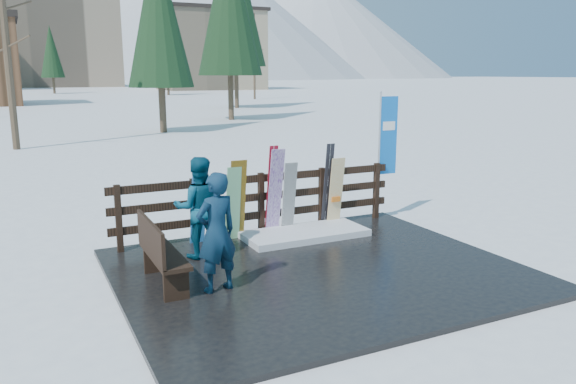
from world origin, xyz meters
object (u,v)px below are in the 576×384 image
snowboard_3 (275,192)px  snowboard_5 (336,192)px  snowboard_4 (289,198)px  person_front (216,232)px  bench (159,251)px  person_back (199,208)px  snowboard_0 (199,205)px  snowboard_2 (237,200)px  rental_flag (386,140)px  snowboard_1 (233,204)px

snowboard_3 → snowboard_5: size_ratio=1.20×
snowboard_3 → snowboard_4: size_ratio=1.21×
snowboard_3 → person_front: person_front is taller
bench → person_back: bearing=48.1°
snowboard_0 → snowboard_2: snowboard_2 is taller
snowboard_4 → rental_flag: bearing=6.5°
snowboard_5 → rental_flag: size_ratio=0.53×
snowboard_1 → snowboard_2: (0.08, -0.00, 0.06)m
snowboard_0 → snowboard_3: 1.47m
bench → snowboard_2: bearing=42.2°
snowboard_2 → rental_flag: 3.51m
bench → person_front: person_front is taller
snowboard_2 → person_back: bearing=-145.0°
snowboard_4 → rental_flag: size_ratio=0.53×
snowboard_2 → bench: bearing=-137.8°
bench → snowboard_1: bearing=43.5°
snowboard_5 → person_back: 3.03m
snowboard_3 → snowboard_5: 1.31m
snowboard_3 → person_back: person_back is taller
snowboard_5 → rental_flag: (1.35, 0.27, 0.92)m
person_front → snowboard_4: bearing=-147.9°
snowboard_3 → rental_flag: bearing=5.8°
snowboard_1 → rental_flag: bearing=4.4°
snowboard_4 → bench: bearing=-150.0°
snowboard_5 → rental_flag: rental_flag is taller
bench → snowboard_5: 4.20m
snowboard_1 → person_front: (-1.05, -2.15, 0.16)m
snowboard_2 → snowboard_3: bearing=0.0°
person_front → snowboard_1: bearing=-128.8°
snowboard_0 → person_back: size_ratio=0.89×
person_back → snowboard_0: bearing=-93.3°
snowboard_2 → person_back: (-0.91, -0.64, 0.10)m
snowboard_2 → snowboard_4: bearing=0.0°
snowboard_3 → snowboard_4: snowboard_3 is taller
snowboard_1 → snowboard_3: bearing=0.0°
rental_flag → snowboard_5: bearing=-168.7°
snowboard_1 → snowboard_5: size_ratio=0.99×
bench → snowboard_3: bearing=32.7°
snowboard_0 → snowboard_3: snowboard_3 is taller
bench → person_back: 1.39m
rental_flag → person_back: rental_flag is taller
snowboard_1 → person_back: 1.06m
rental_flag → person_front: rental_flag is taller
snowboard_0 → rental_flag: (4.11, 0.27, 0.89)m
snowboard_4 → rental_flag: 2.56m
snowboard_5 → person_front: person_front is taller
bench → snowboard_2: snowboard_2 is taller
bench → person_front: bearing=-36.9°
snowboard_0 → snowboard_4: snowboard_0 is taller
rental_flag → person_back: 4.47m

